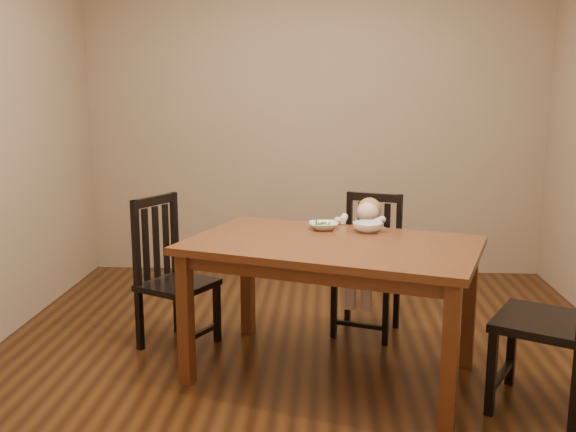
# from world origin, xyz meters

# --- Properties ---
(room) EXTENTS (4.01, 4.01, 2.71)m
(room) POSITION_xyz_m (0.00, 0.00, 1.35)
(room) COLOR #46260E
(room) RESTS_ON ground
(dining_table) EXTENTS (1.79, 1.40, 0.79)m
(dining_table) POSITION_xyz_m (0.14, -0.17, 0.70)
(dining_table) COLOR #4F2812
(dining_table) RESTS_ON room
(chair_child) EXTENTS (0.50, 0.49, 0.93)m
(chair_child) POSITION_xyz_m (0.40, 0.54, 0.45)
(chair_child) COLOR black
(chair_child) RESTS_ON room
(chair_left) EXTENTS (0.54, 0.55, 0.96)m
(chair_left) POSITION_xyz_m (-0.87, 0.22, 0.46)
(chair_left) COLOR black
(chair_left) RESTS_ON room
(chair_right) EXTENTS (0.63, 0.64, 1.10)m
(chair_right) POSITION_xyz_m (1.25, -0.55, 0.53)
(chair_right) COLOR black
(chair_right) RESTS_ON room
(toddler) EXTENTS (0.37, 0.41, 0.47)m
(toddler) POSITION_xyz_m (0.38, 0.49, 0.56)
(toddler) COLOR white
(toddler) RESTS_ON chair_child
(bowl_peas) EXTENTS (0.20, 0.20, 0.04)m
(bowl_peas) POSITION_xyz_m (0.09, 0.14, 0.81)
(bowl_peas) COLOR white
(bowl_peas) RESTS_ON dining_table
(bowl_veg) EXTENTS (0.21, 0.21, 0.06)m
(bowl_veg) POSITION_xyz_m (0.35, 0.09, 0.81)
(bowl_veg) COLOR white
(bowl_veg) RESTS_ON dining_table
(fork) EXTENTS (0.03, 0.13, 0.05)m
(fork) POSITION_xyz_m (0.05, 0.13, 0.83)
(fork) COLOR silver
(fork) RESTS_ON bowl_peas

